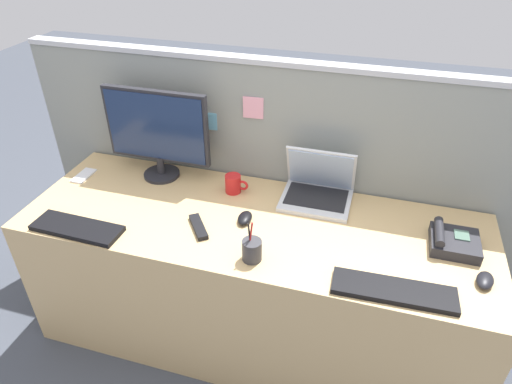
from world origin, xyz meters
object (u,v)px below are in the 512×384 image
Objects in this scene: keyboard_main at (77,228)px; keyboard_spare at (394,291)px; pen_cup at (252,250)px; computer_mouse_right_hand at (245,218)px; computer_mouse_left_hand at (485,280)px; laptop at (318,187)px; coffee_mug at (234,184)px; desk_phone at (453,241)px; desktop_monitor at (157,130)px; cell_phone_white_slab at (84,176)px; tv_remote at (198,227)px.

keyboard_main is 1.31m from keyboard_spare.
keyboard_main is at bearing -177.19° from pen_cup.
computer_mouse_right_hand is 1.00× the size of computer_mouse_left_hand.
laptop is 2.81× the size of coffee_mug.
keyboard_spare is at bearing -141.74° from computer_mouse_left_hand.
coffee_mug reaches higher than computer_mouse_left_hand.
keyboard_spare is (-0.22, -0.33, -0.02)m from desk_phone.
pen_cup is (0.62, -0.48, -0.20)m from desktop_monitor.
keyboard_main is (-0.94, -0.53, -0.05)m from laptop.
cell_phone_white_slab is at bearing 178.30° from desk_phone.
desktop_monitor is at bearing 142.36° from pen_cup.
computer_mouse_right_hand is at bearing -175.25° from desk_phone.
keyboard_main and keyboard_spare have the same top height.
cell_phone_white_slab is (-1.54, 0.38, -0.01)m from keyboard_spare.
computer_mouse_left_hand is at bearing -37.05° from tv_remote.
computer_mouse_left_hand is (1.63, 0.15, 0.01)m from keyboard_main.
desk_phone is at bearing 133.30° from computer_mouse_left_hand.
keyboard_spare is 4.39× the size of computer_mouse_right_hand.
cell_phone_white_slab is at bearing 164.08° from keyboard_spare.
computer_mouse_left_hand is at bearing -16.45° from coffee_mug.
keyboard_spare is 2.58× the size of tv_remote.
laptop is at bearing 123.18° from keyboard_spare.
computer_mouse_right_hand is at bearing -4.84° from tv_remote.
keyboard_main is 0.45m from cell_phone_white_slab.
desk_phone is (0.59, -0.20, -0.03)m from laptop.
cell_phone_white_slab is at bearing -173.88° from coffee_mug.
pen_cup reaches higher than keyboard_spare.
cell_phone_white_slab is 0.76m from tv_remote.
pen_cup is at bearing -60.11° from tv_remote.
pen_cup reaches higher than keyboard_main.
laptop reaches higher than computer_mouse_left_hand.
computer_mouse_right_hand is at bearing -59.51° from coffee_mug.
pen_cup reaches higher than computer_mouse_right_hand.
desktop_monitor is 0.81m from laptop.
computer_mouse_left_hand is (0.96, -0.11, 0.00)m from computer_mouse_right_hand.
desktop_monitor is at bearing 151.99° from computer_mouse_right_hand.
desk_phone is 0.21m from computer_mouse_left_hand.
coffee_mug reaches higher than computer_mouse_right_hand.
keyboard_spare is at bearing 1.93° from keyboard_main.
laptop is at bearing 8.79° from coffee_mug.
laptop is 3.18× the size of computer_mouse_right_hand.
cell_phone_white_slab is at bearing 122.47° from keyboard_main.
coffee_mug is (0.40, -0.05, -0.20)m from desktop_monitor.
computer_mouse_right_hand is at bearing -25.89° from desktop_monitor.
desktop_monitor reaches higher than cell_phone_white_slab.
coffee_mug is (0.54, 0.47, 0.03)m from keyboard_main.
computer_mouse_right_hand is 0.88× the size of coffee_mug.
pen_cup is (0.10, -0.23, 0.03)m from computer_mouse_right_hand.
coffee_mug is at bearing 43.77° from tv_remote.
desktop_monitor is 2.78× the size of desk_phone.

